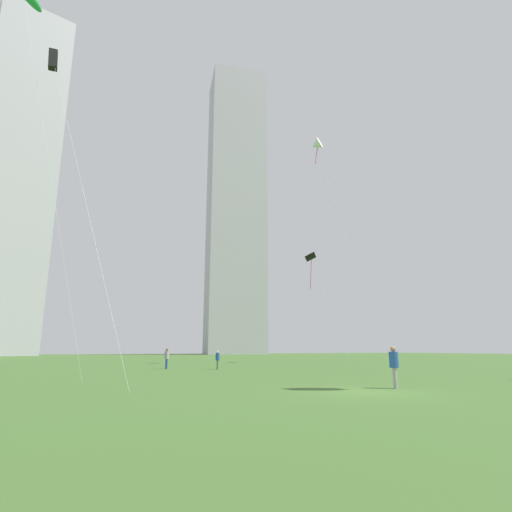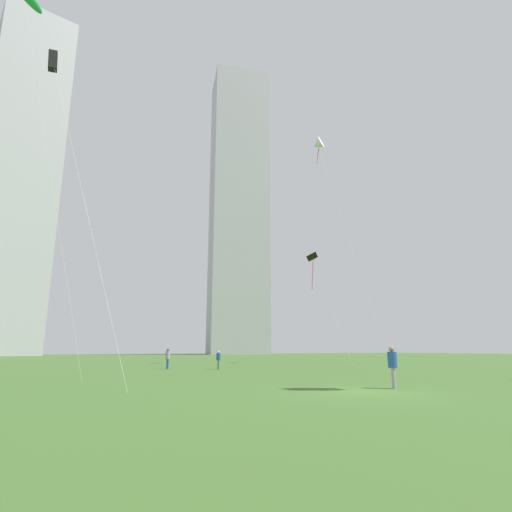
% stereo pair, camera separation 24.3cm
% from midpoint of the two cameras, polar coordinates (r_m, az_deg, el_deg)
% --- Properties ---
extents(ground, '(280.00, 280.00, 0.00)m').
position_cam_midpoint_polar(ground, '(18.05, 14.47, -17.68)').
color(ground, '#3D6028').
extents(person_standing_0, '(0.35, 0.35, 1.55)m').
position_cam_midpoint_polar(person_standing_0, '(36.32, -5.51, -13.89)').
color(person_standing_0, '#3F593F').
rests_on(person_standing_0, ground).
extents(person_standing_2, '(0.39, 0.39, 1.75)m').
position_cam_midpoint_polar(person_standing_2, '(38.11, -12.37, -13.43)').
color(person_standing_2, '#1E478C').
rests_on(person_standing_2, ground).
extents(person_standing_4, '(0.40, 0.40, 1.81)m').
position_cam_midpoint_polar(person_standing_4, '(19.92, 18.14, -13.94)').
color(person_standing_4, gray).
rests_on(person_standing_4, ground).
extents(kite_flying_1, '(4.29, 8.17, 28.25)m').
position_cam_midpoint_polar(kite_flying_1, '(55.43, 8.15, 14.92)').
color(kite_flying_1, silver).
rests_on(kite_flying_1, ground).
extents(kite_flying_3, '(2.43, 6.11, 13.70)m').
position_cam_midpoint_polar(kite_flying_3, '(53.80, 7.41, -0.59)').
color(kite_flying_3, silver).
rests_on(kite_flying_3, ground).
extents(kite_flying_4, '(4.85, 7.10, 19.03)m').
position_cam_midpoint_polar(kite_flying_4, '(29.61, -26.37, 22.93)').
color(kite_flying_4, silver).
rests_on(kite_flying_4, ground).
extents(distant_highrise_0, '(22.69, 21.24, 98.28)m').
position_cam_midpoint_polar(distant_highrise_0, '(135.96, -30.35, 9.55)').
color(distant_highrise_0, '#A8A8AD').
rests_on(distant_highrise_0, ground).
extents(distant_highrise_1, '(22.87, 21.22, 104.32)m').
position_cam_midpoint_polar(distant_highrise_1, '(152.44, -2.87, 6.65)').
color(distant_highrise_1, '#A8A8AD').
rests_on(distant_highrise_1, ground).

